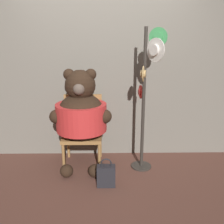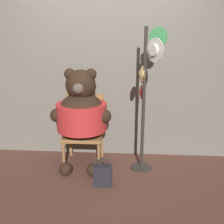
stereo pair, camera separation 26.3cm
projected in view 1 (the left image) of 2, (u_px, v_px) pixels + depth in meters
name	position (u px, v px, depth m)	size (l,w,h in m)	color
ground_plane	(103.00, 178.00, 3.21)	(14.00, 14.00, 0.00)	brown
wall_back	(103.00, 73.00, 3.62)	(8.00, 0.10, 2.49)	slate
chair	(83.00, 128.00, 3.54)	(0.54, 0.48, 0.97)	#9E703D
teddy_bear	(81.00, 114.00, 3.31)	(0.81, 0.72, 1.36)	black
hat_display_rack	(147.00, 92.00, 3.16)	(0.38, 0.50, 1.87)	#332D28
handbag_on_ground	(106.00, 175.00, 3.01)	(0.22, 0.12, 0.36)	#232328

